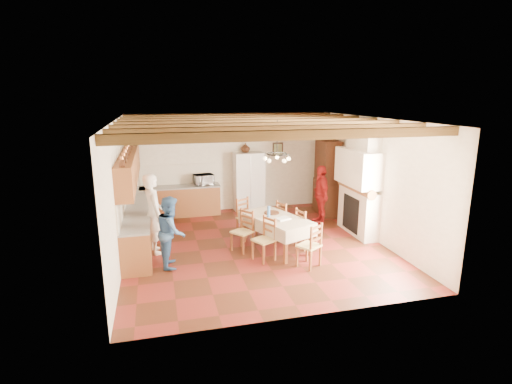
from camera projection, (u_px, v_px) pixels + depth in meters
floor at (255, 246)px, 9.60m from camera, size 6.00×6.50×0.02m
ceiling at (255, 119)px, 8.88m from camera, size 6.00×6.50×0.02m
wall_back at (229, 162)px, 12.31m from camera, size 6.00×0.02×3.00m
wall_front at (306, 230)px, 6.17m from camera, size 6.00×0.02×3.00m
wall_left at (119, 192)px, 8.52m from camera, size 0.02×6.50×3.00m
wall_right at (372, 178)px, 9.96m from camera, size 0.02×6.50×3.00m
ceiling_beams at (255, 123)px, 8.90m from camera, size 6.00×6.30×0.16m
lower_cabinets_left at (139, 224)px, 9.84m from camera, size 0.60×4.30×0.86m
lower_cabinets_back at (181, 201)px, 11.90m from camera, size 2.30×0.60×0.86m
countertop_left at (137, 206)px, 9.73m from camera, size 0.62×4.30×0.04m
countertop_back at (180, 187)px, 11.80m from camera, size 2.34×0.62×0.04m
backsplash_left at (124, 194)px, 9.59m from camera, size 0.03×4.30×0.60m
backsplash_back at (179, 174)px, 11.99m from camera, size 2.30×0.03×0.60m
upper_cabinets at (129, 167)px, 9.47m from camera, size 0.35×4.20×0.70m
fireplace at (357, 181)px, 10.10m from camera, size 0.56×1.60×2.80m
wall_picture at (278, 149)px, 12.57m from camera, size 0.34×0.03×0.42m
refrigerator at (248, 181)px, 12.44m from camera, size 0.94×0.78×1.81m
hutch at (327, 177)px, 11.98m from camera, size 0.67×1.29×2.24m
dining_table at (276, 220)px, 9.25m from camera, size 1.50×1.99×0.78m
chandelier at (277, 154)px, 8.88m from camera, size 0.47×0.47×0.03m
chair_left_near at (264, 239)px, 8.65m from camera, size 0.55×0.55×0.96m
chair_left_far at (242, 231)px, 9.17m from camera, size 0.57×0.57×0.96m
chair_right_near at (306, 228)px, 9.39m from camera, size 0.49×0.51×0.96m
chair_right_far at (287, 219)px, 10.03m from camera, size 0.52×0.53×0.96m
chair_end_near at (309, 245)px, 8.34m from camera, size 0.57×0.56×0.96m
chair_end_far at (247, 217)px, 10.22m from camera, size 0.56×0.55×0.96m
person_man at (153, 214)px, 8.99m from camera, size 0.60×0.76×1.85m
person_woman_blue at (171, 232)px, 8.32m from camera, size 0.63×0.77×1.51m
person_woman_red at (321, 195)px, 11.10m from camera, size 0.50×1.00×1.65m
microwave at (204, 180)px, 11.92m from camera, size 0.63×0.48×0.31m
fridge_vase at (246, 148)px, 12.17m from camera, size 0.29×0.29×0.28m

